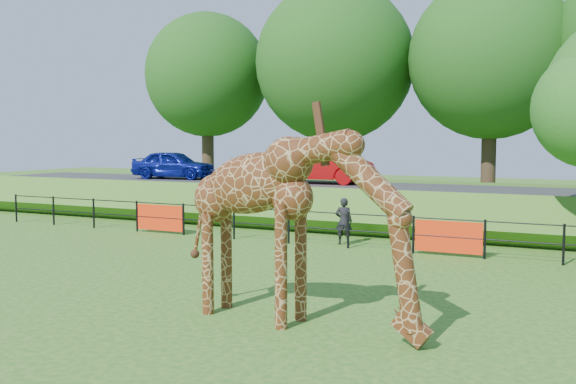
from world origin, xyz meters
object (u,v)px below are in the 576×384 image
visitor (344,221)px  car_blue (173,165)px  giraffe (298,228)px  car_red (319,165)px

visitor → car_blue: bearing=-43.0°
giraffe → car_red: giraffe is taller
visitor → giraffe: bearing=91.3°
car_blue → visitor: car_blue is taller
giraffe → car_red: (-5.78, 14.60, 0.42)m
giraffe → visitor: 8.90m
car_red → visitor: car_red is taller
car_red → car_blue: bearing=87.5°
car_red → visitor: (3.42, -6.08, -1.44)m
giraffe → visitor: bearing=113.3°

